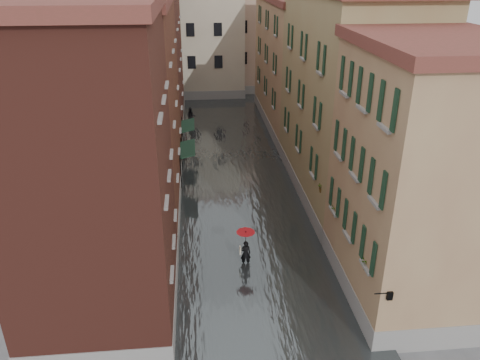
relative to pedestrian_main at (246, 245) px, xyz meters
name	(u,v)px	position (x,y,z in m)	size (l,w,h in m)	color
ground	(256,273)	(0.45, -0.66, -1.30)	(120.00, 120.00, 0.00)	#555557
floodwater	(234,170)	(0.45, 12.34, -1.20)	(10.00, 60.00, 0.20)	#3D4344
building_left_near	(93,180)	(-6.55, -2.66, 5.20)	(6.00, 8.00, 13.00)	#5F291F
building_left_mid	(127,110)	(-6.55, 8.34, 4.95)	(6.00, 14.00, 12.50)	brown
building_left_far	(146,55)	(-6.55, 23.34, 5.70)	(6.00, 16.00, 14.00)	#5F291F
building_right_near	(421,183)	(7.45, -2.66, 4.45)	(6.00, 8.00, 11.50)	#966D4D
building_right_mid	(347,100)	(7.45, 8.34, 5.20)	(6.00, 14.00, 13.00)	#94875A
building_right_far	(298,66)	(7.45, 23.34, 4.45)	(6.00, 16.00, 11.50)	#966D4D
building_end_cream	(191,38)	(-2.55, 37.34, 5.20)	(12.00, 9.00, 13.00)	beige
building_end_pink	(263,39)	(6.45, 39.34, 4.70)	(10.00, 9.00, 12.00)	tan
awning_near	(187,150)	(-3.03, 10.94, 1.18)	(1.09, 3.32, 2.80)	black
awning_far	(187,126)	(-3.03, 16.29, 1.17)	(1.09, 3.12, 2.80)	black
wall_lantern	(389,295)	(4.78, -6.66, 1.71)	(0.71, 0.22, 0.35)	black
window_planters	(341,211)	(4.57, -0.88, 2.21)	(0.59, 8.15, 0.84)	brown
pedestrian_main	(246,245)	(0.00, 0.00, 0.00)	(0.98, 0.98, 2.06)	black
pedestrian_far	(191,117)	(-2.79, 23.98, -0.40)	(0.87, 0.68, 1.79)	black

